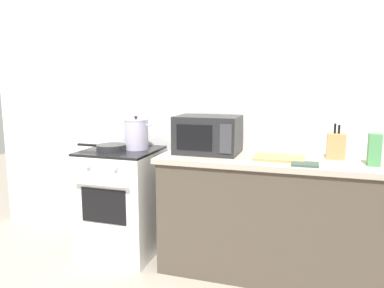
{
  "coord_description": "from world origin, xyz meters",
  "views": [
    {
      "loc": [
        1.16,
        -2.14,
        1.47
      ],
      "look_at": [
        0.28,
        0.6,
        1.0
      ],
      "focal_mm": 34.46,
      "sensor_mm": 36.0,
      "label": 1
    }
  ],
  "objects_px": {
    "frying_pan": "(110,147)",
    "oven_mitt": "(305,164)",
    "stock_pot": "(136,134)",
    "microwave": "(208,135)",
    "cutting_board": "(279,158)",
    "pasta_box": "(374,150)",
    "stove": "(122,202)",
    "knife_block": "(336,146)"
  },
  "relations": [
    {
      "from": "stove",
      "to": "knife_block",
      "type": "distance_m",
      "value": 1.8
    },
    {
      "from": "stove",
      "to": "pasta_box",
      "type": "height_order",
      "value": "pasta_box"
    },
    {
      "from": "stock_pot",
      "to": "frying_pan",
      "type": "distance_m",
      "value": 0.24
    },
    {
      "from": "microwave",
      "to": "oven_mitt",
      "type": "bearing_deg",
      "value": -17.55
    },
    {
      "from": "microwave",
      "to": "cutting_board",
      "type": "bearing_deg",
      "value": -7.81
    },
    {
      "from": "stove",
      "to": "knife_block",
      "type": "height_order",
      "value": "knife_block"
    },
    {
      "from": "pasta_box",
      "to": "stock_pot",
      "type": "bearing_deg",
      "value": 177.04
    },
    {
      "from": "stove",
      "to": "stock_pot",
      "type": "relative_size",
      "value": 3.17
    },
    {
      "from": "cutting_board",
      "to": "oven_mitt",
      "type": "xyz_separation_m",
      "value": [
        0.18,
        -0.16,
        -0.0
      ]
    },
    {
      "from": "frying_pan",
      "to": "cutting_board",
      "type": "height_order",
      "value": "frying_pan"
    },
    {
      "from": "cutting_board",
      "to": "knife_block",
      "type": "height_order",
      "value": "knife_block"
    },
    {
      "from": "stove",
      "to": "cutting_board",
      "type": "distance_m",
      "value": 1.39
    },
    {
      "from": "stock_pot",
      "to": "microwave",
      "type": "height_order",
      "value": "microwave"
    },
    {
      "from": "microwave",
      "to": "pasta_box",
      "type": "xyz_separation_m",
      "value": [
        1.2,
        -0.11,
        -0.04
      ]
    },
    {
      "from": "cutting_board",
      "to": "pasta_box",
      "type": "bearing_deg",
      "value": -2.74
    },
    {
      "from": "frying_pan",
      "to": "oven_mitt",
      "type": "relative_size",
      "value": 2.47
    },
    {
      "from": "pasta_box",
      "to": "oven_mitt",
      "type": "xyz_separation_m",
      "value": [
        -0.44,
        -0.13,
        -0.1
      ]
    },
    {
      "from": "stock_pot",
      "to": "knife_block",
      "type": "height_order",
      "value": "stock_pot"
    },
    {
      "from": "microwave",
      "to": "frying_pan",
      "type": "bearing_deg",
      "value": -170.48
    },
    {
      "from": "knife_block",
      "to": "stock_pot",
      "type": "bearing_deg",
      "value": -177.27
    },
    {
      "from": "frying_pan",
      "to": "pasta_box",
      "type": "bearing_deg",
      "value": 0.79
    },
    {
      "from": "frying_pan",
      "to": "oven_mitt",
      "type": "height_order",
      "value": "frying_pan"
    },
    {
      "from": "stove",
      "to": "frying_pan",
      "type": "xyz_separation_m",
      "value": [
        -0.06,
        -0.06,
        0.48
      ]
    },
    {
      "from": "stove",
      "to": "oven_mitt",
      "type": "bearing_deg",
      "value": -6.06
    },
    {
      "from": "stock_pot",
      "to": "microwave",
      "type": "distance_m",
      "value": 0.63
    },
    {
      "from": "frying_pan",
      "to": "oven_mitt",
      "type": "xyz_separation_m",
      "value": [
        1.56,
        -0.1,
        -0.02
      ]
    },
    {
      "from": "stove",
      "to": "pasta_box",
      "type": "xyz_separation_m",
      "value": [
        1.94,
        -0.03,
        0.57
      ]
    },
    {
      "from": "cutting_board",
      "to": "knife_block",
      "type": "bearing_deg",
      "value": 19.51
    },
    {
      "from": "frying_pan",
      "to": "knife_block",
      "type": "relative_size",
      "value": 1.69
    },
    {
      "from": "frying_pan",
      "to": "knife_block",
      "type": "height_order",
      "value": "knife_block"
    },
    {
      "from": "cutting_board",
      "to": "oven_mitt",
      "type": "height_order",
      "value": "cutting_board"
    },
    {
      "from": "cutting_board",
      "to": "stove",
      "type": "bearing_deg",
      "value": -179.95
    },
    {
      "from": "pasta_box",
      "to": "knife_block",
      "type": "bearing_deg",
      "value": 143.77
    },
    {
      "from": "stove",
      "to": "frying_pan",
      "type": "bearing_deg",
      "value": -138.3
    },
    {
      "from": "stock_pot",
      "to": "pasta_box",
      "type": "relative_size",
      "value": 1.32
    },
    {
      "from": "frying_pan",
      "to": "microwave",
      "type": "height_order",
      "value": "microwave"
    },
    {
      "from": "frying_pan",
      "to": "cutting_board",
      "type": "distance_m",
      "value": 1.38
    },
    {
      "from": "knife_block",
      "to": "pasta_box",
      "type": "height_order",
      "value": "knife_block"
    },
    {
      "from": "cutting_board",
      "to": "stock_pot",
      "type": "bearing_deg",
      "value": 176.92
    },
    {
      "from": "cutting_board",
      "to": "pasta_box",
      "type": "height_order",
      "value": "pasta_box"
    },
    {
      "from": "stove",
      "to": "oven_mitt",
      "type": "distance_m",
      "value": 1.58
    },
    {
      "from": "frying_pan",
      "to": "microwave",
      "type": "distance_m",
      "value": 0.83
    }
  ]
}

